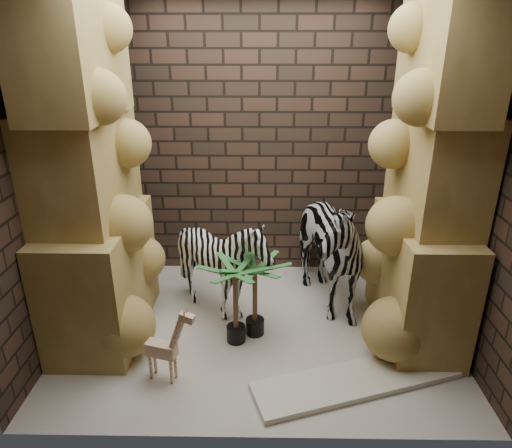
{
  "coord_description": "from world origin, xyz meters",
  "views": [
    {
      "loc": [
        0.04,
        -3.6,
        2.56
      ],
      "look_at": [
        -0.02,
        0.15,
        1.01
      ],
      "focal_mm": 32.22,
      "sensor_mm": 36.0,
      "label": 1
    }
  ],
  "objects_px": {
    "giraffe_toy": "(161,341)",
    "palm_back": "(236,303)",
    "zebra_left": "(222,269)",
    "surfboard": "(357,380)",
    "palm_front": "(255,298)",
    "zebra_right": "(319,236)"
  },
  "relations": [
    {
      "from": "giraffe_toy",
      "to": "palm_back",
      "type": "height_order",
      "value": "palm_back"
    },
    {
      "from": "palm_back",
      "to": "zebra_left",
      "type": "bearing_deg",
      "value": 108.95
    },
    {
      "from": "giraffe_toy",
      "to": "surfboard",
      "type": "bearing_deg",
      "value": 15.99
    },
    {
      "from": "zebra_left",
      "to": "giraffe_toy",
      "type": "relative_size",
      "value": 1.5
    },
    {
      "from": "zebra_left",
      "to": "palm_front",
      "type": "distance_m",
      "value": 0.47
    },
    {
      "from": "zebra_left",
      "to": "giraffe_toy",
      "type": "bearing_deg",
      "value": -119.89
    },
    {
      "from": "giraffe_toy",
      "to": "palm_front",
      "type": "distance_m",
      "value": 0.94
    },
    {
      "from": "zebra_left",
      "to": "palm_front",
      "type": "xyz_separation_m",
      "value": [
        0.32,
        -0.33,
        -0.11
      ]
    },
    {
      "from": "surfboard",
      "to": "palm_back",
      "type": "bearing_deg",
      "value": 133.57
    },
    {
      "from": "zebra_right",
      "to": "palm_front",
      "type": "distance_m",
      "value": 0.9
    },
    {
      "from": "giraffe_toy",
      "to": "zebra_right",
      "type": "bearing_deg",
      "value": 57.96
    },
    {
      "from": "zebra_left",
      "to": "palm_front",
      "type": "height_order",
      "value": "zebra_left"
    },
    {
      "from": "palm_back",
      "to": "giraffe_toy",
      "type": "bearing_deg",
      "value": -138.11
    },
    {
      "from": "giraffe_toy",
      "to": "surfboard",
      "type": "xyz_separation_m",
      "value": [
        1.54,
        -0.03,
        -0.33
      ]
    },
    {
      "from": "palm_back",
      "to": "surfboard",
      "type": "distance_m",
      "value": 1.18
    },
    {
      "from": "zebra_right",
      "to": "palm_front",
      "type": "xyz_separation_m",
      "value": [
        -0.62,
        -0.54,
        -0.37
      ]
    },
    {
      "from": "zebra_right",
      "to": "zebra_left",
      "type": "distance_m",
      "value": 1.0
    },
    {
      "from": "zebra_right",
      "to": "giraffe_toy",
      "type": "xyz_separation_m",
      "value": [
        -1.34,
        -1.15,
        -0.39
      ]
    },
    {
      "from": "zebra_right",
      "to": "zebra_left",
      "type": "xyz_separation_m",
      "value": [
        -0.94,
        -0.21,
        -0.26
      ]
    },
    {
      "from": "zebra_left",
      "to": "palm_back",
      "type": "bearing_deg",
      "value": -77.73
    },
    {
      "from": "surfboard",
      "to": "zebra_left",
      "type": "bearing_deg",
      "value": 121.34
    },
    {
      "from": "zebra_left",
      "to": "palm_back",
      "type": "height_order",
      "value": "zebra_left"
    }
  ]
}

